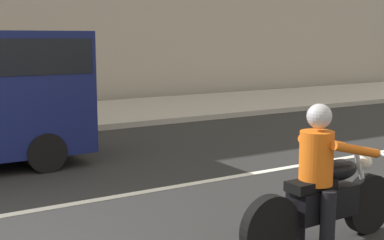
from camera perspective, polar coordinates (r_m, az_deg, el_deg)
name	(u,v)px	position (r m, az deg, el deg)	size (l,w,h in m)	color
motorcycle_with_rider_orange_stripe	(322,189)	(5.58, 13.89, -7.21)	(2.08, 0.70, 1.50)	black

